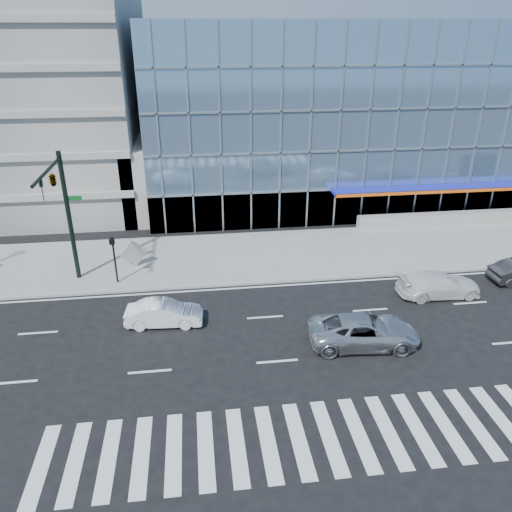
{
  "coord_description": "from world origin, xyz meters",
  "views": [
    {
      "loc": [
        -3.52,
        -23.19,
        14.62
      ],
      "look_at": [
        -0.11,
        3.0,
        2.34
      ],
      "focal_mm": 35.0,
      "sensor_mm": 36.0,
      "label": 1
    }
  ],
  "objects_px": {
    "white_suv": "(439,284)",
    "tilted_panel": "(134,253)",
    "white_sedan": "(164,313)",
    "traffic_signal": "(58,192)",
    "ped_signal_post": "(114,253)",
    "silver_suv": "(364,331)"
  },
  "relations": [
    {
      "from": "ped_signal_post",
      "to": "silver_suv",
      "type": "relative_size",
      "value": 0.54
    },
    {
      "from": "ped_signal_post",
      "to": "white_suv",
      "type": "xyz_separation_m",
      "value": [
        19.02,
        -3.81,
        -1.43
      ]
    },
    {
      "from": "ped_signal_post",
      "to": "white_sedan",
      "type": "distance_m",
      "value": 5.99
    },
    {
      "from": "white_suv",
      "to": "tilted_panel",
      "type": "height_order",
      "value": "tilted_panel"
    },
    {
      "from": "ped_signal_post",
      "to": "tilted_panel",
      "type": "height_order",
      "value": "ped_signal_post"
    },
    {
      "from": "white_suv",
      "to": "white_sedan",
      "type": "height_order",
      "value": "white_suv"
    },
    {
      "from": "traffic_signal",
      "to": "silver_suv",
      "type": "distance_m",
      "value": 18.14
    },
    {
      "from": "ped_signal_post",
      "to": "white_suv",
      "type": "height_order",
      "value": "ped_signal_post"
    },
    {
      "from": "silver_suv",
      "to": "white_sedan",
      "type": "height_order",
      "value": "silver_suv"
    },
    {
      "from": "ped_signal_post",
      "to": "traffic_signal",
      "type": "bearing_deg",
      "value": -171.48
    },
    {
      "from": "ped_signal_post",
      "to": "white_suv",
      "type": "relative_size",
      "value": 0.61
    },
    {
      "from": "traffic_signal",
      "to": "white_sedan",
      "type": "bearing_deg",
      "value": -39.41
    },
    {
      "from": "silver_suv",
      "to": "white_sedan",
      "type": "relative_size",
      "value": 1.36
    },
    {
      "from": "traffic_signal",
      "to": "white_suv",
      "type": "height_order",
      "value": "traffic_signal"
    },
    {
      "from": "silver_suv",
      "to": "tilted_panel",
      "type": "distance_m",
      "value": 15.9
    },
    {
      "from": "white_sedan",
      "to": "tilted_panel",
      "type": "relative_size",
      "value": 3.12
    },
    {
      "from": "silver_suv",
      "to": "white_sedan",
      "type": "distance_m",
      "value": 10.44
    },
    {
      "from": "tilted_panel",
      "to": "silver_suv",
      "type": "bearing_deg",
      "value": -54.24
    },
    {
      "from": "white_suv",
      "to": "white_sedan",
      "type": "relative_size",
      "value": 1.21
    },
    {
      "from": "white_suv",
      "to": "white_sedan",
      "type": "bearing_deg",
      "value": 94.15
    },
    {
      "from": "traffic_signal",
      "to": "tilted_panel",
      "type": "height_order",
      "value": "traffic_signal"
    },
    {
      "from": "traffic_signal",
      "to": "white_suv",
      "type": "relative_size",
      "value": 1.63
    }
  ]
}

